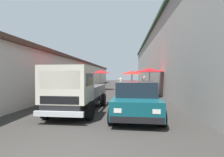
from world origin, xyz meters
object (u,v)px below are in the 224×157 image
Objects in this scene: fruit_stall_mid_lane at (132,75)px; plastic_stool at (72,95)px; fruit_stall_near_right at (149,76)px; fruit_stall_near_left at (132,76)px; vendor_in_shade at (121,89)px; fruit_stall_far_left at (70,75)px; delivery_truck at (73,91)px; vendor_by_crates at (144,82)px; hatchback_car at (136,99)px; parked_scooter at (73,90)px; fruit_stall_far_right at (101,75)px.

plastic_stool is at bearing 143.83° from fruit_stall_mid_lane.
fruit_stall_near_right reaches higher than plastic_stool.
vendor_in_shade is (-10.63, 0.97, -0.78)m from fruit_stall_near_left.
plastic_stool is at bearing 12.68° from fruit_stall_far_left.
delivery_truck reaches higher than vendor_by_crates.
parked_scooter is (6.91, 4.84, -0.29)m from hatchback_car.
fruit_stall_near_right is 7.92m from delivery_truck.
fruit_stall_far_left reaches higher than fruit_stall_near_left.
delivery_truck is at bearing 160.66° from vendor_by_crates.
vendor_by_crates is at bearing -31.49° from fruit_stall_far_left.
vendor_in_shade is at bearing 150.11° from fruit_stall_near_right.
fruit_stall_near_right is 5.02m from vendor_by_crates.
fruit_stall_far_left reaches higher than vendor_in_shade.
fruit_stall_near_right is at bearing -11.38° from hatchback_car.
fruit_stall_far_left is 10.22m from vendor_by_crates.
parked_scooter is at bearing 143.30° from fruit_stall_near_left.
fruit_stall_near_left reaches higher than fruit_stall_mid_lane.
vendor_by_crates is 3.71× the size of plastic_stool.
fruit_stall_near_left reaches higher than parked_scooter.
plastic_stool is (-5.99, 4.38, -1.38)m from fruit_stall_mid_lane.
delivery_truck is 12.46m from vendor_by_crates.
vendor_by_crates is 8.94m from vendor_in_shade.
fruit_stall_mid_lane is at bearing -121.37° from fruit_stall_far_right.
fruit_stall_far_left is 4.23m from parked_scooter.
plastic_stool is at bearing 174.49° from fruit_stall_far_right.
vendor_by_crates is at bearing -19.34° from delivery_truck.
fruit_stall_near_left is at bearing -5.20° from vendor_in_shade.
hatchback_car is at bearing -88.72° from delivery_truck.
fruit_stall_near_left is 13.70m from hatchback_car.
fruit_stall_far_right is at bearing -5.51° from plastic_stool.
delivery_truck is 3.19× the size of vendor_in_shade.
fruit_stall_far_right is 1.53× the size of vendor_in_shade.
vendor_by_crates is 7.93m from parked_scooter.
fruit_stall_far_right is (2.19, 3.59, 0.04)m from fruit_stall_mid_lane.
fruit_stall_near_left reaches higher than vendor_in_shade.
delivery_truck is at bearing 148.66° from vendor_in_shade.
fruit_stall_far_right is 6.33m from parked_scooter.
fruit_stall_near_left is 8.51m from parked_scooter.
fruit_stall_far_left is 3.37m from delivery_truck.
delivery_truck is at bearing -176.49° from fruit_stall_far_right.
fruit_stall_near_right is 6.09m from plastic_stool.
fruit_stall_mid_lane is 7.55m from plastic_stool.
fruit_stall_near_left is at bearing 32.75° from vendor_by_crates.
fruit_stall_mid_lane is 4.21m from fruit_stall_far_right.
fruit_stall_mid_lane is at bearing 16.86° from fruit_stall_near_right.
fruit_stall_near_right is at bearing -30.56° from delivery_truck.
fruit_stall_mid_lane is at bearing -6.69° from vendor_in_shade.
fruit_stall_far_right is 1.41× the size of parked_scooter.
vendor_by_crates is at bearing -104.30° from fruit_stall_far_right.
fruit_stall_mid_lane is 1.53× the size of vendor_in_shade.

